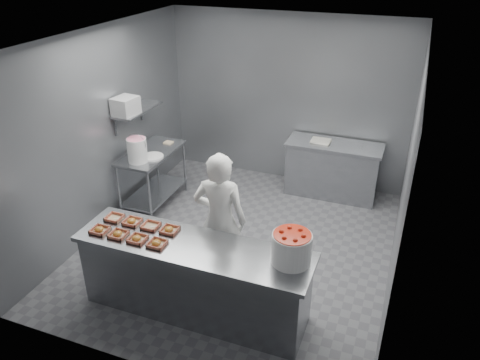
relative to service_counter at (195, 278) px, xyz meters
name	(u,v)px	position (x,y,z in m)	size (l,w,h in m)	color
floor	(238,245)	(0.00, 1.35, -0.45)	(4.50, 4.50, 0.00)	#4C4C51
ceiling	(238,38)	(0.00, 1.35, 2.35)	(4.50, 4.50, 0.00)	white
wall_back	(287,100)	(0.00, 3.60, 0.95)	(4.00, 0.04, 2.80)	slate
wall_left	(103,132)	(-2.00, 1.35, 0.95)	(0.04, 4.50, 2.80)	slate
wall_right	(406,179)	(2.00, 1.35, 0.95)	(0.04, 4.50, 2.80)	slate
service_counter	(195,278)	(0.00, 0.00, 0.00)	(2.60, 0.70, 0.90)	slate
prep_table	(153,170)	(-1.65, 1.95, 0.14)	(0.60, 1.20, 0.90)	slate
back_counter	(332,169)	(0.90, 3.25, 0.00)	(1.50, 0.60, 0.90)	slate
wall_shelf	(137,110)	(-1.82, 1.95, 1.10)	(0.35, 0.90, 0.03)	slate
tray_0	(100,230)	(-1.07, -0.14, 0.47)	(0.19, 0.18, 0.06)	#A48164
tray_1	(118,234)	(-0.83, -0.14, 0.47)	(0.19, 0.18, 0.06)	#A48164
tray_2	(137,239)	(-0.59, -0.14, 0.47)	(0.19, 0.18, 0.06)	#A48164
tray_3	(157,243)	(-0.35, -0.14, 0.47)	(0.19, 0.18, 0.06)	#A48164
tray_4	(114,218)	(-1.07, 0.14, 0.47)	(0.19, 0.18, 0.04)	#A48164
tray_5	(132,221)	(-0.83, 0.14, 0.47)	(0.19, 0.18, 0.06)	#A48164
tray_6	(151,226)	(-0.59, 0.14, 0.47)	(0.19, 0.18, 0.04)	#A48164
tray_7	(169,230)	(-0.35, 0.14, 0.47)	(0.19, 0.18, 0.06)	#A48164
worker	(220,221)	(0.06, 0.60, 0.41)	(0.63, 0.41, 1.72)	white
strawberry_tub	(292,247)	(1.05, 0.09, 0.62)	(0.40, 0.40, 0.33)	silver
glaze_bucket	(137,150)	(-1.65, 1.59, 0.64)	(0.30, 0.28, 0.43)	silver
bucket_lid	(153,157)	(-1.52, 1.79, 0.46)	(0.32, 0.32, 0.02)	silver
rag	(168,142)	(-1.57, 2.35, 0.46)	(0.13, 0.11, 0.02)	#CCB28C
appliance	(126,106)	(-1.82, 1.68, 1.24)	(0.29, 0.33, 0.25)	gray
paper_stack	(321,141)	(0.68, 3.25, 0.46)	(0.30, 0.22, 0.04)	silver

